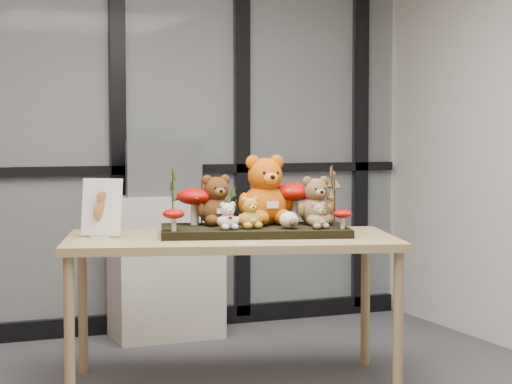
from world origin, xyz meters
name	(u,v)px	position (x,y,z in m)	size (l,w,h in m)	color
room_shell	(157,28)	(0.00, 0.00, 1.68)	(5.00, 5.00, 5.00)	beige
glass_partition	(46,112)	(0.00, 2.47, 1.42)	(4.90, 0.06, 2.78)	#2D383F
display_table	(231,249)	(0.67, 1.01, 0.71)	(1.81, 1.25, 0.77)	tan
diorama_tray	(254,231)	(0.81, 1.03, 0.79)	(0.95, 0.47, 0.04)	black
bear_pooh_yellow	(265,186)	(0.90, 1.12, 1.01)	(0.31, 0.28, 0.40)	#C25509
bear_brown_medium	(216,197)	(0.65, 1.18, 0.96)	(0.22, 0.20, 0.29)	#4F2A10
bear_tan_back	(316,198)	(1.14, 1.01, 0.95)	(0.21, 0.19, 0.28)	brown
bear_small_yellow	(250,211)	(0.75, 0.96, 0.90)	(0.14, 0.12, 0.18)	gold
bear_white_bow	(228,214)	(0.63, 0.95, 0.89)	(0.12, 0.10, 0.15)	white
bear_beige_small	(319,214)	(1.07, 0.82, 0.89)	(0.11, 0.10, 0.15)	#A0855D
plush_cream_hedgehog	(289,219)	(0.93, 0.88, 0.86)	(0.07, 0.07, 0.09)	white
mushroom_back_left	(195,205)	(0.55, 1.23, 0.92)	(0.19, 0.19, 0.21)	#910A04
mushroom_back_right	(293,201)	(1.06, 1.11, 0.93)	(0.21, 0.21, 0.24)	#910A04
mushroom_front_left	(174,219)	(0.36, 0.99, 0.87)	(0.11, 0.11, 0.12)	#910A04
mushroom_front_right	(343,218)	(1.18, 0.77, 0.86)	(0.10, 0.10, 0.11)	#910A04
sprig_green_far_left	(173,197)	(0.44, 1.27, 0.96)	(0.05, 0.05, 0.29)	#1A390D
sprig_green_mid_left	(202,201)	(0.61, 1.27, 0.93)	(0.05, 0.05, 0.24)	#1A390D
sprig_dry_far_right	(332,194)	(1.24, 1.01, 0.97)	(0.05, 0.05, 0.31)	brown
sprig_dry_mid_right	(335,202)	(1.20, 0.90, 0.93)	(0.05, 0.05, 0.24)	brown
sprig_green_centre	(235,205)	(0.78, 1.23, 0.91)	(0.05, 0.05, 0.19)	#1A390D
sign_holder	(102,210)	(0.06, 1.21, 0.91)	(0.20, 0.16, 0.29)	silver
label_card	(247,244)	(0.63, 0.68, 0.77)	(0.09, 0.03, 0.00)	white
cabinet	(166,267)	(0.69, 2.23, 0.45)	(0.67, 0.39, 0.89)	#B3AB9F
monitor	(164,169)	(0.69, 2.25, 1.06)	(0.49, 0.05, 0.34)	#505358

